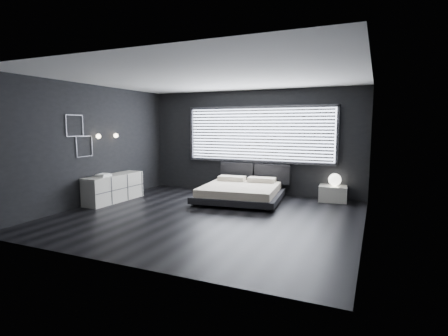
% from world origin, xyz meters
% --- Properties ---
extents(room, '(6.04, 6.00, 2.80)m').
position_xyz_m(room, '(0.00, 0.00, 1.40)').
color(room, black).
rests_on(room, ground).
extents(window, '(4.14, 0.09, 1.52)m').
position_xyz_m(window, '(0.20, 2.70, 1.61)').
color(window, white).
rests_on(window, ground).
extents(headboard, '(1.96, 0.16, 0.52)m').
position_xyz_m(headboard, '(0.12, 2.64, 0.57)').
color(headboard, black).
rests_on(headboard, ground).
extents(sconce_near, '(0.18, 0.11, 0.11)m').
position_xyz_m(sconce_near, '(-2.88, 0.05, 1.60)').
color(sconce_near, silver).
rests_on(sconce_near, ground).
extents(sconce_far, '(0.18, 0.11, 0.11)m').
position_xyz_m(sconce_far, '(-2.88, 0.65, 1.60)').
color(sconce_far, silver).
rests_on(sconce_far, ground).
extents(wall_art_upper, '(0.01, 0.48, 0.48)m').
position_xyz_m(wall_art_upper, '(-2.98, -0.55, 1.85)').
color(wall_art_upper, '#47474C').
rests_on(wall_art_upper, ground).
extents(wall_art_lower, '(0.01, 0.48, 0.48)m').
position_xyz_m(wall_art_lower, '(-2.98, -0.30, 1.38)').
color(wall_art_lower, '#47474C').
rests_on(wall_art_lower, ground).
extents(bed, '(2.17, 2.10, 0.51)m').
position_xyz_m(bed, '(0.11, 1.59, 0.24)').
color(bed, black).
rests_on(bed, ground).
extents(nightstand, '(0.70, 0.60, 0.38)m').
position_xyz_m(nightstand, '(2.20, 2.50, 0.19)').
color(nightstand, white).
rests_on(nightstand, ground).
extents(orb_lamp, '(0.30, 0.30, 0.30)m').
position_xyz_m(orb_lamp, '(2.23, 2.52, 0.53)').
color(orb_lamp, white).
rests_on(orb_lamp, nightstand).
extents(dresser, '(0.52, 1.67, 0.66)m').
position_xyz_m(dresser, '(-2.71, 0.32, 0.33)').
color(dresser, white).
rests_on(dresser, ground).
extents(book_stack, '(0.28, 0.35, 0.07)m').
position_xyz_m(book_stack, '(-2.72, -0.02, 0.69)').
color(book_stack, white).
rests_on(book_stack, dresser).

